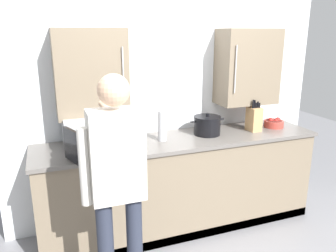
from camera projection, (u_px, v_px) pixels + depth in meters
back_wall_tiled at (170, 78)px, 3.30m from camera, size 3.32×0.44×2.86m
counter_unit at (180, 183)px, 3.30m from camera, size 2.72×0.63×0.93m
microwave_oven at (92, 132)px, 2.89m from camera, size 0.53×0.78×0.28m
knife_block at (254, 119)px, 3.39m from camera, size 0.11×0.15×0.33m
stock_pot at (207, 125)px, 3.27m from camera, size 0.36×0.27×0.21m
thermos_flask at (162, 126)px, 3.07m from camera, size 0.09×0.09×0.28m
fruit_bowl at (274, 123)px, 3.55m from camera, size 0.20×0.20×0.10m
person_figure at (117, 178)px, 2.15m from camera, size 0.44×0.65×1.67m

